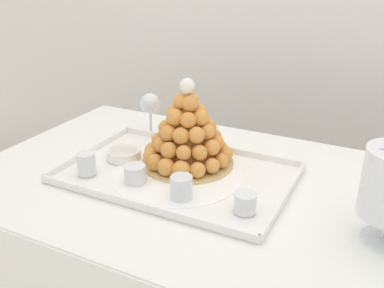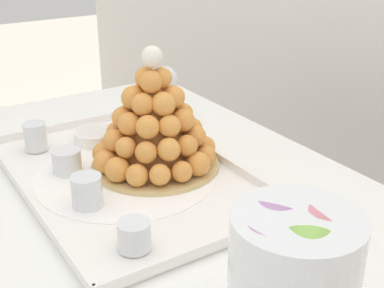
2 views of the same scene
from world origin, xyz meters
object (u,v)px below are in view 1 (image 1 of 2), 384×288
at_px(croquembouche, 187,134).
at_px(serving_tray, 177,174).
at_px(dessert_cup_centre, 181,188).
at_px(wine_glass, 150,105).
at_px(dessert_cup_left, 87,165).
at_px(dessert_cup_mid_right, 245,203).
at_px(dessert_cup_mid_left, 135,175).
at_px(creme_brulee_ramekin, 124,154).

bearing_deg(croquembouche, serving_tray, -86.23).
distance_m(dessert_cup_centre, wine_glass, 0.43).
distance_m(croquembouche, dessert_cup_centre, 0.20).
height_order(dessert_cup_left, dessert_cup_mid_right, dessert_cup_left).
relative_size(dessert_cup_left, dessert_cup_mid_right, 1.16).
bearing_deg(dessert_cup_centre, serving_tray, 123.07).
bearing_deg(dessert_cup_centre, dessert_cup_mid_left, 173.71).
bearing_deg(croquembouche, dessert_cup_left, -139.96).
relative_size(dessert_cup_left, dessert_cup_centre, 1.05).
relative_size(serving_tray, wine_glass, 4.11).
xyz_separation_m(croquembouche, wine_glass, (-0.21, 0.14, 0.01)).
bearing_deg(dessert_cup_left, wine_glass, 89.80).
bearing_deg(dessert_cup_mid_left, serving_tray, 51.22).
distance_m(dessert_cup_left, creme_brulee_ramekin, 0.13).
bearing_deg(dessert_cup_mid_right, wine_glass, 145.04).
relative_size(croquembouche, dessert_cup_mid_left, 4.52).
bearing_deg(dessert_cup_left, serving_tray, 26.97).
relative_size(dessert_cup_left, creme_brulee_ramekin, 0.61).
bearing_deg(dessert_cup_mid_left, dessert_cup_mid_right, -0.88).
bearing_deg(dessert_cup_left, croquembouche, 40.04).
relative_size(croquembouche, dessert_cup_left, 4.29).
distance_m(dessert_cup_centre, dessert_cup_mid_right, 0.16).
xyz_separation_m(dessert_cup_left, dessert_cup_centre, (0.28, 0.00, -0.00)).
bearing_deg(dessert_cup_left, dessert_cup_mid_right, 1.72).
height_order(serving_tray, dessert_cup_mid_left, dessert_cup_mid_left).
xyz_separation_m(dessert_cup_mid_left, creme_brulee_ramekin, (-0.11, 0.11, -0.01)).
distance_m(croquembouche, dessert_cup_mid_left, 0.19).
xyz_separation_m(dessert_cup_mid_right, creme_brulee_ramekin, (-0.41, 0.11, -0.01)).
distance_m(croquembouche, dessert_cup_left, 0.28).
bearing_deg(dessert_cup_mid_right, croquembouche, 144.86).
bearing_deg(dessert_cup_mid_left, creme_brulee_ramekin, 135.78).
height_order(dessert_cup_mid_left, creme_brulee_ramekin, dessert_cup_mid_left).
height_order(creme_brulee_ramekin, wine_glass, wine_glass).
height_order(croquembouche, creme_brulee_ramekin, croquembouche).
bearing_deg(dessert_cup_mid_right, dessert_cup_left, -178.28).
bearing_deg(serving_tray, creme_brulee_ramekin, 174.92).
height_order(croquembouche, wine_glass, croquembouche).
bearing_deg(dessert_cup_left, dessert_cup_centre, 0.44).
distance_m(dessert_cup_mid_left, wine_glass, 0.34).
bearing_deg(dessert_cup_mid_left, wine_glass, 114.77).
height_order(serving_tray, dessert_cup_centre, dessert_cup_centre).
height_order(serving_tray, dessert_cup_mid_right, dessert_cup_mid_right).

